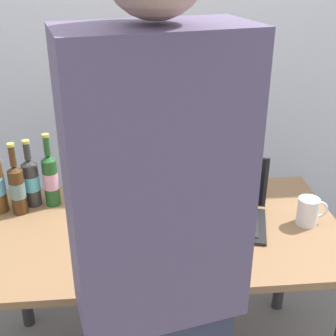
{
  "coord_description": "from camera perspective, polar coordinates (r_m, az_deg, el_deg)",
  "views": [
    {
      "loc": [
        -0.1,
        -1.46,
        1.68
      ],
      "look_at": [
        0.03,
        0.0,
        0.98
      ],
      "focal_mm": 48.28,
      "sensor_mm": 36.0,
      "label": 1
    }
  ],
  "objects": [
    {
      "name": "beer_bottle_dark",
      "position": [
        1.88,
        -18.49,
        -2.38
      ],
      "size": [
        0.06,
        0.06,
        0.3
      ],
      "color": "#472B14",
      "rests_on": "desk"
    },
    {
      "name": "beer_bottle_brown",
      "position": [
        1.9,
        -14.59,
        -1.29
      ],
      "size": [
        0.06,
        0.06,
        0.31
      ],
      "color": "#1E5123",
      "rests_on": "desk"
    },
    {
      "name": "beer_bottle_green",
      "position": [
        1.93,
        -16.89,
        -1.55
      ],
      "size": [
        0.07,
        0.07,
        0.29
      ],
      "color": "#333333",
      "rests_on": "desk"
    },
    {
      "name": "person_figure",
      "position": [
        1.15,
        -1.18,
        -15.65
      ],
      "size": [
        0.42,
        0.32,
        1.8
      ],
      "color": "#2D3347",
      "rests_on": "ground"
    },
    {
      "name": "desk",
      "position": [
        1.8,
        -1.05,
        -10.06
      ],
      "size": [
        1.4,
        0.74,
        0.73
      ],
      "color": "olive",
      "rests_on": "ground"
    },
    {
      "name": "back_wall",
      "position": [
        2.28,
        -2.75,
        15.72
      ],
      "size": [
        6.0,
        0.1,
        2.6
      ],
      "primitive_type": "cube",
      "color": "silver",
      "rests_on": "ground"
    },
    {
      "name": "coffee_mug",
      "position": [
        1.82,
        17.33,
        -5.23
      ],
      "size": [
        0.12,
        0.08,
        0.11
      ],
      "color": "white",
      "rests_on": "desk"
    },
    {
      "name": "laptop",
      "position": [
        1.79,
        6.68,
        -4.76
      ],
      "size": [
        0.41,
        0.35,
        0.24
      ],
      "color": "black",
      "rests_on": "desk"
    }
  ]
}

